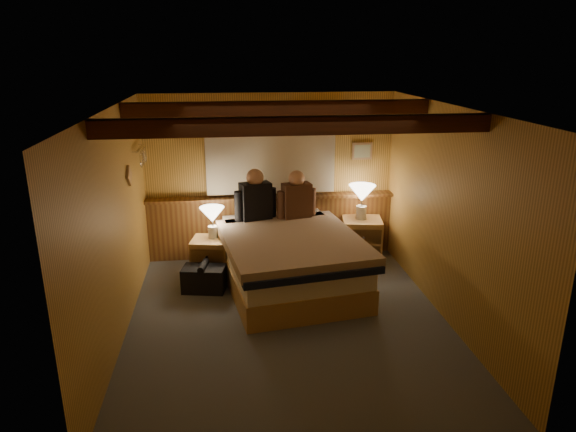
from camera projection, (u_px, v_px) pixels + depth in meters
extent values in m
plane|color=#565C66|center=(288.00, 321.00, 5.87)|extent=(4.20, 4.20, 0.00)
plane|color=#E0AA54|center=(288.00, 108.00, 5.13)|extent=(4.20, 4.20, 0.00)
plane|color=gold|center=(271.00, 177.00, 7.48)|extent=(3.60, 0.00, 3.60)
plane|color=gold|center=(115.00, 229.00, 5.29)|extent=(0.00, 4.20, 4.20)
plane|color=gold|center=(448.00, 216.00, 5.71)|extent=(0.00, 4.20, 4.20)
plane|color=gold|center=(326.00, 318.00, 3.52)|extent=(3.60, 0.00, 3.60)
cube|color=brown|center=(271.00, 226.00, 7.66)|extent=(3.60, 0.12, 0.90)
cube|color=brown|center=(271.00, 197.00, 7.46)|extent=(3.60, 0.22, 0.04)
cylinder|color=#482012|center=(270.00, 119.00, 7.15)|extent=(2.10, 0.05, 0.05)
sphere|color=#482012|center=(194.00, 120.00, 7.02)|extent=(0.08, 0.08, 0.08)
sphere|color=#482012|center=(344.00, 117.00, 7.27)|extent=(0.08, 0.08, 0.08)
cube|color=white|center=(271.00, 157.00, 7.33)|extent=(1.85, 0.08, 1.05)
cube|color=#482012|center=(297.00, 126.00, 4.59)|extent=(3.60, 0.15, 0.16)
cube|color=#482012|center=(279.00, 108.00, 6.01)|extent=(3.60, 0.15, 0.16)
cylinder|color=silver|center=(140.00, 148.00, 6.64)|extent=(0.03, 0.55, 0.03)
torus|color=silver|center=(141.00, 159.00, 6.54)|extent=(0.01, 0.21, 0.21)
torus|color=silver|center=(144.00, 156.00, 6.75)|extent=(0.01, 0.21, 0.21)
cube|color=tan|center=(362.00, 151.00, 7.52)|extent=(0.30, 0.03, 0.25)
cube|color=beige|center=(362.00, 151.00, 7.50)|extent=(0.24, 0.01, 0.19)
cube|color=tan|center=(290.00, 275.00, 6.70)|extent=(1.86, 2.29, 0.31)
cube|color=white|center=(290.00, 255.00, 6.61)|extent=(1.81, 2.25, 0.25)
cube|color=black|center=(295.00, 251.00, 6.33)|extent=(1.85, 1.89, 0.08)
cube|color=#CB8C93|center=(292.00, 242.00, 6.43)|extent=(1.92, 2.10, 0.12)
cube|color=white|center=(247.00, 223.00, 7.19)|extent=(0.67, 0.44, 0.17)
cube|color=white|center=(300.00, 219.00, 7.39)|extent=(0.67, 0.44, 0.17)
cube|color=tan|center=(211.00, 257.00, 6.98)|extent=(0.56, 0.52, 0.54)
cube|color=brown|center=(207.00, 256.00, 6.75)|extent=(0.43, 0.10, 0.19)
cube|color=brown|center=(208.00, 271.00, 6.82)|extent=(0.43, 0.10, 0.19)
cylinder|color=silver|center=(207.00, 256.00, 6.75)|extent=(0.03, 0.03, 0.03)
cylinder|color=silver|center=(208.00, 271.00, 6.82)|extent=(0.03, 0.03, 0.03)
cube|color=tan|center=(361.00, 239.00, 7.56)|extent=(0.63, 0.59, 0.61)
cube|color=brown|center=(363.00, 237.00, 7.29)|extent=(0.50, 0.10, 0.22)
cube|color=brown|center=(363.00, 253.00, 7.37)|extent=(0.50, 0.10, 0.22)
cylinder|color=silver|center=(363.00, 237.00, 7.29)|extent=(0.03, 0.03, 0.03)
cylinder|color=silver|center=(363.00, 253.00, 7.37)|extent=(0.03, 0.03, 0.03)
cylinder|color=silver|center=(213.00, 232.00, 6.92)|extent=(0.13, 0.13, 0.17)
cylinder|color=silver|center=(213.00, 224.00, 6.89)|extent=(0.02, 0.02, 0.09)
cone|color=beige|center=(212.00, 215.00, 6.84)|extent=(0.33, 0.33, 0.20)
cylinder|color=silver|center=(361.00, 212.00, 7.46)|extent=(0.15, 0.15, 0.19)
cylinder|color=silver|center=(362.00, 204.00, 7.42)|extent=(0.03, 0.03, 0.11)
cone|color=beige|center=(362.00, 193.00, 7.37)|extent=(0.39, 0.39, 0.24)
cube|color=black|center=(255.00, 202.00, 7.06)|extent=(0.46, 0.34, 0.54)
cylinder|color=black|center=(239.00, 207.00, 6.99)|extent=(0.13, 0.13, 0.43)
cylinder|color=black|center=(271.00, 203.00, 7.17)|extent=(0.13, 0.13, 0.43)
sphere|color=tan|center=(255.00, 177.00, 6.96)|extent=(0.24, 0.24, 0.24)
cube|color=#4E2E1F|center=(297.00, 201.00, 7.15)|extent=(0.43, 0.30, 0.51)
cylinder|color=#4E2E1F|center=(281.00, 206.00, 7.09)|extent=(0.12, 0.12, 0.41)
cylinder|color=#4E2E1F|center=(311.00, 203.00, 7.23)|extent=(0.12, 0.12, 0.41)
sphere|color=tan|center=(297.00, 179.00, 7.05)|extent=(0.22, 0.22, 0.22)
cube|color=black|center=(204.00, 279.00, 6.58)|extent=(0.59, 0.42, 0.32)
cylinder|color=black|center=(203.00, 266.00, 6.53)|extent=(0.15, 0.33, 0.09)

